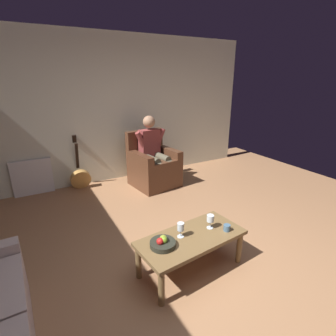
# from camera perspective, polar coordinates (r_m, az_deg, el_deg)

# --- Properties ---
(ground_plane) EXTENTS (7.61, 7.61, 0.00)m
(ground_plane) POSITION_cam_1_polar(r_m,az_deg,el_deg) (2.94, 10.40, -22.41)
(ground_plane) COLOR #A0704B
(wall_back) EXTENTS (5.85, 0.06, 2.69)m
(wall_back) POSITION_cam_1_polar(r_m,az_deg,el_deg) (5.10, -12.35, 12.18)
(wall_back) COLOR silver
(wall_back) RESTS_ON ground
(armchair) EXTENTS (0.85, 0.85, 1.00)m
(armchair) POSITION_cam_1_polar(r_m,az_deg,el_deg) (4.87, -3.23, 0.23)
(armchair) COLOR #512F1E
(armchair) RESTS_ON ground
(person_seated) EXTENTS (0.64, 0.63, 1.29)m
(person_seated) POSITION_cam_1_polar(r_m,az_deg,el_deg) (4.75, -3.21, 4.19)
(person_seated) COLOR brown
(person_seated) RESTS_ON ground
(coffee_table) EXTENTS (1.16, 0.63, 0.41)m
(coffee_table) POSITION_cam_1_polar(r_m,az_deg,el_deg) (2.79, 5.11, -15.61)
(coffee_table) COLOR brown
(coffee_table) RESTS_ON ground
(guitar) EXTENTS (0.36, 0.30, 0.97)m
(guitar) POSITION_cam_1_polar(r_m,az_deg,el_deg) (5.01, -18.57, -1.87)
(guitar) COLOR #B98643
(guitar) RESTS_ON ground
(radiator) EXTENTS (0.64, 0.06, 0.62)m
(radiator) POSITION_cam_1_polar(r_m,az_deg,el_deg) (5.04, -27.46, -1.81)
(radiator) COLOR white
(radiator) RESTS_ON ground
(wine_glass_near) EXTENTS (0.08, 0.08, 0.15)m
(wine_glass_near) POSITION_cam_1_polar(r_m,az_deg,el_deg) (2.86, 9.21, -10.96)
(wine_glass_near) COLOR silver
(wine_glass_near) RESTS_ON coffee_table
(wine_glass_far) EXTENTS (0.07, 0.07, 0.16)m
(wine_glass_far) POSITION_cam_1_polar(r_m,az_deg,el_deg) (2.69, 2.79, -12.86)
(wine_glass_far) COLOR silver
(wine_glass_far) RESTS_ON coffee_table
(fruit_bowl) EXTENTS (0.25, 0.25, 0.11)m
(fruit_bowl) POSITION_cam_1_polar(r_m,az_deg,el_deg) (2.59, -1.17, -16.03)
(fruit_bowl) COLOR #292A20
(fruit_bowl) RESTS_ON coffee_table
(candle_jar) EXTENTS (0.07, 0.07, 0.07)m
(candle_jar) POSITION_cam_1_polar(r_m,az_deg,el_deg) (2.88, 12.71, -12.60)
(candle_jar) COLOR slate
(candle_jar) RESTS_ON coffee_table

